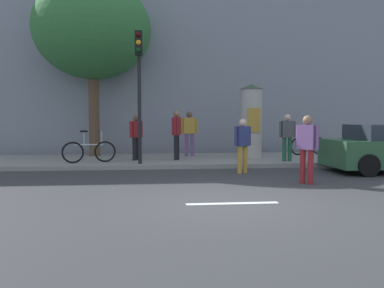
{
  "coord_description": "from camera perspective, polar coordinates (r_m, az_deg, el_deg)",
  "views": [
    {
      "loc": [
        -1.46,
        -7.04,
        1.64
      ],
      "look_at": [
        -0.59,
        2.0,
        1.02
      ],
      "focal_mm": 35.15,
      "sensor_mm": 36.0,
      "label": 1
    }
  ],
  "objects": [
    {
      "name": "ground_plane",
      "position": [
        7.37,
        6.16,
        -8.97
      ],
      "size": [
        80.0,
        80.0,
        0.0
      ],
      "primitive_type": "plane",
      "color": "#38383A"
    },
    {
      "name": "sidewalk_curb",
      "position": [
        14.2,
        0.47,
        -2.43
      ],
      "size": [
        36.0,
        4.0,
        0.15
      ],
      "primitive_type": "cube",
      "color": "gray",
      "rests_on": "ground_plane"
    },
    {
      "name": "lane_markings",
      "position": [
        7.37,
        6.16,
        -8.94
      ],
      "size": [
        25.8,
        0.16,
        0.01
      ],
      "color": "silver",
      "rests_on": "ground_plane"
    },
    {
      "name": "building_backdrop",
      "position": [
        19.28,
        -1.08,
        11.88
      ],
      "size": [
        36.0,
        5.0,
        8.63
      ],
      "primitive_type": "cube",
      "color": "gray",
      "rests_on": "ground_plane"
    },
    {
      "name": "traffic_light",
      "position": [
        12.37,
        -8.04,
        10.25
      ],
      "size": [
        0.24,
        0.45,
        4.25
      ],
      "color": "black",
      "rests_on": "sidewalk_curb"
    },
    {
      "name": "poster_column",
      "position": [
        14.41,
        8.97,
        3.55
      ],
      "size": [
        0.89,
        0.89,
        2.79
      ],
      "color": "#B2ADA3",
      "rests_on": "sidewalk_curb"
    },
    {
      "name": "street_tree",
      "position": [
        15.93,
        -14.84,
        16.38
      ],
      "size": [
        4.57,
        4.57,
        6.93
      ],
      "color": "brown",
      "rests_on": "sidewalk_curb"
    },
    {
      "name": "pedestrian_with_bag",
      "position": [
        9.83,
        17.12,
        0.15
      ],
      "size": [
        0.52,
        0.52,
        1.72
      ],
      "color": "maroon",
      "rests_on": "ground_plane"
    },
    {
      "name": "pedestrian_near_pole",
      "position": [
        11.32,
        7.68,
        0.41
      ],
      "size": [
        0.56,
        0.45,
        1.63
      ],
      "color": "#B78C33",
      "rests_on": "ground_plane"
    },
    {
      "name": "pedestrian_with_backpack",
      "position": [
        14.85,
        -0.41,
        2.2
      ],
      "size": [
        0.65,
        0.26,
        1.76
      ],
      "color": "#724C84",
      "rests_on": "sidewalk_curb"
    },
    {
      "name": "pedestrian_in_dark_shirt",
      "position": [
        13.48,
        14.26,
        1.48
      ],
      "size": [
        0.58,
        0.25,
        1.63
      ],
      "color": "#1E5938",
      "rests_on": "sidewalk_curb"
    },
    {
      "name": "pedestrian_in_red_top",
      "position": [
        13.48,
        -2.36,
        2.0
      ],
      "size": [
        0.36,
        0.55,
        1.78
      ],
      "color": "black",
      "rests_on": "sidewalk_curb"
    },
    {
      "name": "pedestrian_tallest",
      "position": [
        13.53,
        -8.47,
        1.56
      ],
      "size": [
        0.45,
        0.54,
        1.62
      ],
      "color": "black",
      "rests_on": "sidewalk_curb"
    },
    {
      "name": "bicycle_leaning",
      "position": [
        16.17,
        17.26,
        -0.18
      ],
      "size": [
        1.72,
        0.55,
        1.09
      ],
      "color": "black",
      "rests_on": "sidewalk_curb"
    },
    {
      "name": "bicycle_upright",
      "position": [
        13.09,
        -15.35,
        -1.06
      ],
      "size": [
        1.74,
        0.44,
        1.09
      ],
      "color": "black",
      "rests_on": "sidewalk_curb"
    }
  ]
}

